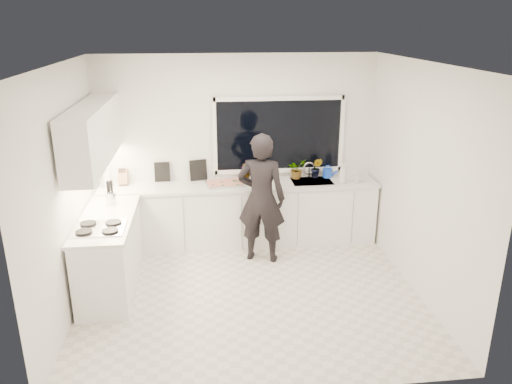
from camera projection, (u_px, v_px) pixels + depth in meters
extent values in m
cube|color=beige|center=(250.00, 293.00, 6.04)|extent=(4.00, 3.50, 0.02)
cube|color=white|center=(237.00, 149.00, 7.25)|extent=(4.00, 0.02, 2.70)
cube|color=white|center=(65.00, 194.00, 5.38)|extent=(0.02, 3.50, 2.70)
cube|color=white|center=(421.00, 181.00, 5.81)|extent=(0.02, 3.50, 2.70)
cube|color=white|center=(249.00, 63.00, 5.15)|extent=(4.00, 3.50, 0.02)
cube|color=black|center=(279.00, 135.00, 7.22)|extent=(1.80, 0.02, 1.00)
cube|color=white|center=(240.00, 215.00, 7.26)|extent=(3.92, 0.58, 0.88)
cube|color=white|center=(110.00, 254.00, 6.05)|extent=(0.58, 1.60, 0.88)
cube|color=silver|center=(240.00, 185.00, 7.10)|extent=(3.94, 0.62, 0.04)
cube|color=silver|center=(106.00, 219.00, 5.90)|extent=(0.62, 1.60, 0.04)
cube|color=white|center=(93.00, 134.00, 5.90)|extent=(0.34, 2.10, 0.70)
cube|color=silver|center=(312.00, 184.00, 7.23)|extent=(0.58, 0.42, 0.14)
cylinder|color=silver|center=(309.00, 170.00, 7.36)|extent=(0.03, 0.03, 0.22)
cube|color=black|center=(99.00, 228.00, 5.55)|extent=(0.56, 0.48, 0.03)
imported|color=black|center=(261.00, 198.00, 6.62)|extent=(0.74, 0.59, 1.77)
cube|color=#B4B4B8|center=(224.00, 184.00, 7.04)|extent=(0.56, 0.45, 0.03)
cube|color=red|center=(224.00, 183.00, 7.04)|extent=(0.51, 0.40, 0.01)
cylinder|color=blue|center=(327.00, 173.00, 7.37)|extent=(0.16, 0.16, 0.13)
cylinder|color=silver|center=(107.00, 177.00, 6.95)|extent=(0.14, 0.14, 0.26)
cube|color=#956445|center=(123.00, 177.00, 7.02)|extent=(0.14, 0.11, 0.22)
cylinder|color=#BABABF|center=(111.00, 198.00, 6.28)|extent=(0.17, 0.17, 0.16)
cube|color=black|center=(162.00, 172.00, 7.16)|extent=(0.22, 0.02, 0.28)
cube|color=black|center=(198.00, 170.00, 7.21)|extent=(0.25, 0.08, 0.30)
imported|color=#26662D|center=(245.00, 171.00, 7.22)|extent=(0.19, 0.19, 0.27)
imported|color=#26662D|center=(268.00, 169.00, 7.24)|extent=(0.20, 0.20, 0.32)
imported|color=#26662D|center=(297.00, 169.00, 7.29)|extent=(0.34, 0.33, 0.29)
imported|color=#26662D|center=(317.00, 168.00, 7.32)|extent=(0.20, 0.18, 0.30)
imported|color=#D8BF66|center=(343.00, 174.00, 7.07)|extent=(0.16, 0.16, 0.29)
imported|color=#D8BF66|center=(358.00, 177.00, 7.11)|extent=(0.10, 0.11, 0.17)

